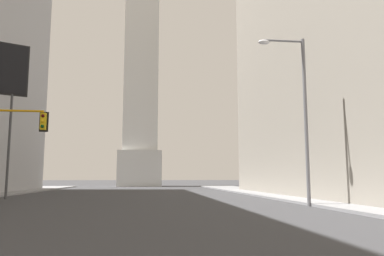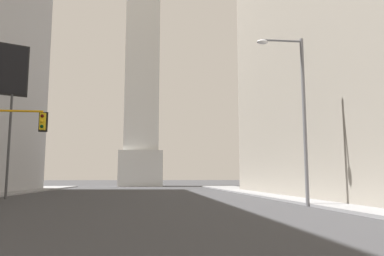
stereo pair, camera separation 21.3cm
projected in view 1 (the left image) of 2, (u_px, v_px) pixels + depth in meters
sidewalk_right at (312, 199)px, 25.57m from camera, size 5.00×75.38×0.15m
street_lamp at (299, 103)px, 20.65m from camera, size 2.69×0.36×9.31m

